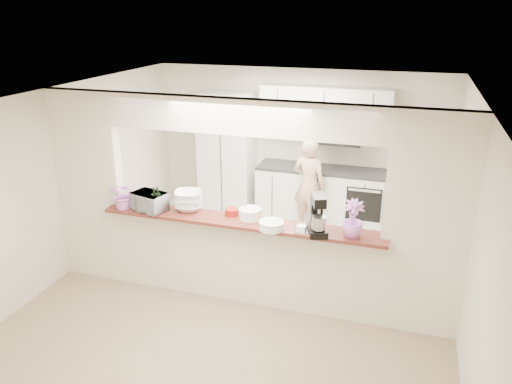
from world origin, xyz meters
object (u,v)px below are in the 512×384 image
at_px(refrigerator, 422,184).
at_px(person, 309,185).
at_px(stand_mixer, 318,216).
at_px(toaster_oven, 149,202).

relative_size(refrigerator, person, 1.12).
relative_size(refrigerator, stand_mixer, 3.73).
bearing_deg(stand_mixer, refrigerator, 67.97).
height_order(toaster_oven, stand_mixer, stand_mixer).
distance_m(refrigerator, stand_mixer, 3.04).
bearing_deg(stand_mixer, person, 103.53).
xyz_separation_m(toaster_oven, person, (1.49, 2.40, -0.44)).
xyz_separation_m(refrigerator, stand_mixer, (-1.13, -2.79, 0.44)).
xyz_separation_m(toaster_oven, stand_mixer, (2.07, -0.04, 0.09)).
xyz_separation_m(refrigerator, person, (-1.71, -0.35, -0.09)).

